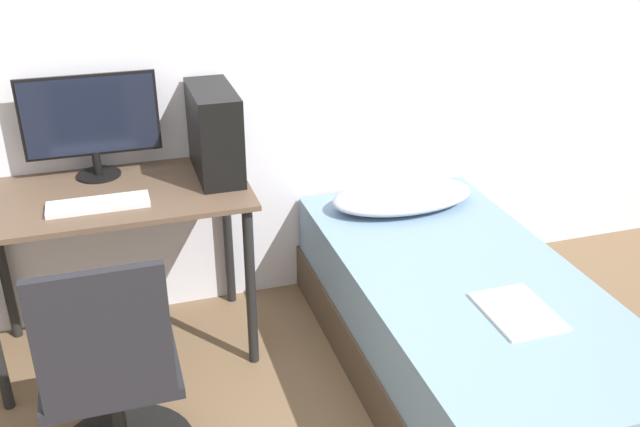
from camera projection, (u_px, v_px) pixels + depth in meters
The scene contains 9 objects.
wall_back at pixel (175, 53), 3.09m from camera, with size 8.00×0.05×2.50m.
desk at pixel (115, 219), 2.97m from camera, with size 1.12×0.62×0.78m.
office_chair at pixel (114, 393), 2.45m from camera, with size 0.53×0.53×0.92m.
bed at pixel (463, 327), 2.97m from camera, with size 0.92×1.86×0.50m.
pillow at pixel (403, 196), 3.41m from camera, with size 0.70×0.36×0.11m.
magazine at pixel (518, 312), 2.61m from camera, with size 0.24×0.32×0.01m.
monitor at pixel (91, 121), 2.97m from camera, with size 0.56×0.19×0.44m.
keyboard at pixel (98, 204), 2.79m from camera, with size 0.39×0.13×0.02m.
pc_tower at pixel (214, 132), 3.02m from camera, with size 0.18×0.43×0.38m.
Camera 1 is at (-0.32, -1.65, 1.97)m, focal length 40.00 mm.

